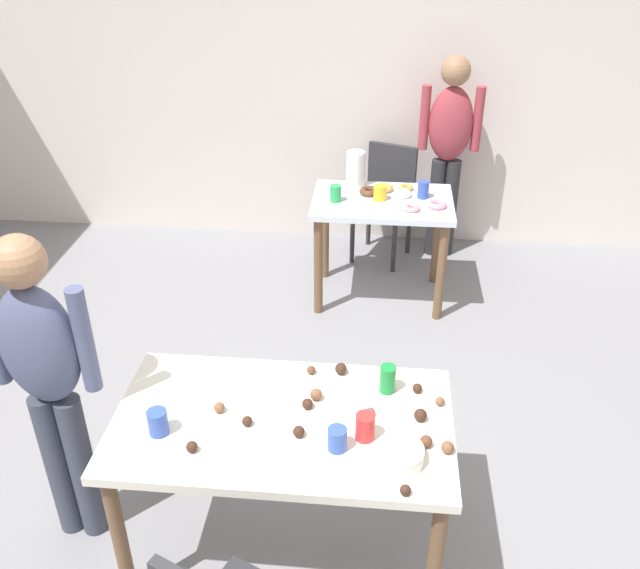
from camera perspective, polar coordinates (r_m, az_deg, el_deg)
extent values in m
plane|color=gray|center=(3.31, -2.74, -20.77)|extent=(6.40, 6.40, 0.00)
cube|color=silver|center=(5.40, 1.76, 16.89)|extent=(6.40, 0.10, 2.60)
cube|color=silver|center=(2.77, -3.07, -11.43)|extent=(1.34, 0.75, 0.04)
cylinder|color=brown|center=(2.96, -16.30, -19.75)|extent=(0.06, 0.06, 0.71)
cylinder|color=brown|center=(2.82, 9.51, -22.10)|extent=(0.06, 0.06, 0.71)
cylinder|color=brown|center=(3.37, -12.64, -11.65)|extent=(0.06, 0.06, 0.71)
cylinder|color=brown|center=(3.24, 8.97, -13.18)|extent=(0.06, 0.06, 0.71)
cube|color=silver|center=(4.61, 5.22, 6.84)|extent=(0.93, 0.62, 0.04)
cylinder|color=brown|center=(4.57, -0.14, 1.51)|extent=(0.06, 0.06, 0.71)
cylinder|color=brown|center=(4.58, 10.04, 1.01)|extent=(0.06, 0.06, 0.71)
cylinder|color=brown|center=(5.01, 0.42, 4.26)|extent=(0.06, 0.06, 0.71)
cylinder|color=brown|center=(5.02, 9.73, 3.81)|extent=(0.06, 0.06, 0.71)
cube|color=#2D2D33|center=(5.27, 5.20, 6.42)|extent=(0.51, 0.51, 0.04)
cube|color=#2D2D33|center=(5.34, 6.01, 9.38)|extent=(0.37, 0.17, 0.42)
cylinder|color=#2D2D33|center=(5.18, 6.17, 3.11)|extent=(0.04, 0.04, 0.41)
cylinder|color=#2D2D33|center=(5.28, 2.70, 3.85)|extent=(0.04, 0.04, 0.41)
cylinder|color=#2D2D33|center=(5.47, 7.40, 4.59)|extent=(0.04, 0.04, 0.41)
cylinder|color=#2D2D33|center=(5.57, 4.08, 5.27)|extent=(0.04, 0.04, 0.41)
cylinder|color=#383D4C|center=(3.30, -20.94, -13.87)|extent=(0.11, 0.11, 0.76)
cylinder|color=#383D4C|center=(3.25, -19.16, -14.19)|extent=(0.11, 0.11, 0.76)
ellipsoid|color=#4C5175|center=(2.88, -22.32, -4.71)|extent=(0.33, 0.21, 0.54)
sphere|color=#997051|center=(2.70, -23.85, 1.77)|extent=(0.21, 0.21, 0.21)
cylinder|color=#4C5175|center=(2.77, -19.02, -4.41)|extent=(0.07, 0.07, 0.46)
cylinder|color=#28282D|center=(5.42, 10.72, 6.24)|extent=(0.11, 0.11, 0.78)
cylinder|color=#28282D|center=(5.42, 9.55, 6.31)|extent=(0.11, 0.11, 0.78)
ellipsoid|color=#9E3842|center=(5.19, 10.81, 12.97)|extent=(0.32, 0.20, 0.55)
sphere|color=#997051|center=(5.09, 11.24, 17.05)|extent=(0.21, 0.21, 0.21)
cylinder|color=#9E3842|center=(5.19, 13.00, 13.24)|extent=(0.07, 0.07, 0.47)
cylinder|color=#9E3842|center=(5.16, 8.70, 13.55)|extent=(0.07, 0.07, 0.47)
cylinder|color=white|center=(2.58, 6.62, -13.89)|extent=(0.18, 0.18, 0.06)
cylinder|color=#198438|center=(2.86, 5.65, -7.83)|extent=(0.07, 0.07, 0.12)
cube|color=silver|center=(2.96, -6.77, -7.73)|extent=(0.17, 0.02, 0.01)
cylinder|color=#3351B2|center=(2.60, 1.44, -12.73)|extent=(0.07, 0.07, 0.09)
cylinder|color=red|center=(2.64, 3.77, -11.73)|extent=(0.07, 0.07, 0.11)
cylinder|color=#3351B2|center=(2.73, -13.34, -11.09)|extent=(0.08, 0.08, 0.10)
sphere|color=brown|center=(2.80, -8.37, -10.09)|extent=(0.04, 0.04, 0.04)
sphere|color=brown|center=(2.96, -0.73, -7.13)|extent=(0.04, 0.04, 0.04)
sphere|color=brown|center=(2.64, 10.58, -13.18)|extent=(0.05, 0.05, 0.05)
sphere|color=brown|center=(2.76, 4.20, -10.54)|extent=(0.04, 0.04, 0.04)
sphere|color=#3D2319|center=(2.65, -10.61, -13.14)|extent=(0.04, 0.04, 0.04)
sphere|color=brown|center=(2.65, 8.82, -12.79)|extent=(0.05, 0.05, 0.05)
sphere|color=#3D2319|center=(2.72, -6.08, -11.24)|extent=(0.04, 0.04, 0.04)
sphere|color=#3D2319|center=(2.76, 8.36, -10.70)|extent=(0.05, 0.05, 0.05)
sphere|color=#3D2319|center=(2.48, 7.12, -16.62)|extent=(0.04, 0.04, 0.04)
sphere|color=#3D2319|center=(2.66, -1.78, -12.14)|extent=(0.05, 0.05, 0.05)
sphere|color=brown|center=(2.84, 9.95, -9.56)|extent=(0.04, 0.04, 0.04)
sphere|color=#3D2319|center=(2.78, -1.05, -9.90)|extent=(0.04, 0.04, 0.04)
sphere|color=#3D2319|center=(2.96, 1.75, -7.02)|extent=(0.05, 0.05, 0.05)
sphere|color=brown|center=(2.82, -0.33, -9.14)|extent=(0.05, 0.05, 0.05)
sphere|color=#3D2319|center=(2.89, 8.10, -8.54)|extent=(0.04, 0.04, 0.04)
cylinder|color=white|center=(4.78, 2.97, 9.62)|extent=(0.13, 0.13, 0.24)
cylinder|color=green|center=(4.54, 1.31, 7.59)|extent=(0.07, 0.07, 0.11)
cylinder|color=yellow|center=(4.58, 5.02, 7.61)|extent=(0.09, 0.09, 0.10)
cylinder|color=#3351B2|center=(4.64, 8.59, 7.82)|extent=(0.07, 0.07, 0.12)
torus|color=white|center=(4.66, 6.86, 7.51)|extent=(0.12, 0.12, 0.04)
torus|color=pink|center=(4.53, 9.71, 6.59)|extent=(0.13, 0.13, 0.04)
torus|color=brown|center=(4.67, 4.12, 7.75)|extent=(0.14, 0.14, 0.04)
torus|color=gold|center=(4.74, 5.33, 8.02)|extent=(0.13, 0.13, 0.04)
torus|color=pink|center=(4.46, 7.62, 6.34)|extent=(0.11, 0.11, 0.03)
torus|color=gold|center=(4.77, 7.17, 8.02)|extent=(0.10, 0.10, 0.03)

